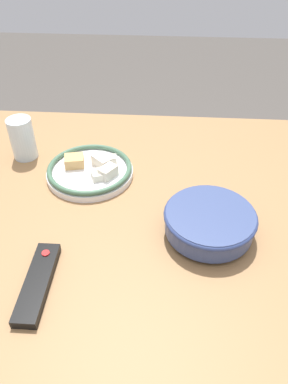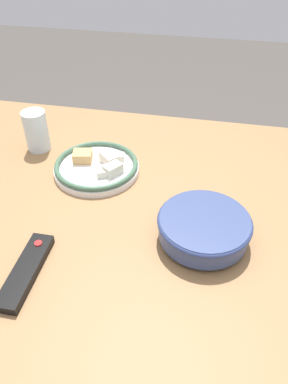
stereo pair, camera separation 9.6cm
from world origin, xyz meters
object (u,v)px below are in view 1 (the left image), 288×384
(noodle_bowl, at_px, (210,221))
(tv_remote, at_px, (38,282))
(drinking_glass, at_px, (23,138))
(food_plate, at_px, (91,170))

(noodle_bowl, distance_m, tv_remote, 0.40)
(noodle_bowl, relative_size, tv_remote, 1.08)
(tv_remote, bearing_deg, noodle_bowl, 25.40)
(noodle_bowl, xyz_separation_m, drinking_glass, (0.53, -0.29, 0.02))
(food_plate, relative_size, tv_remote, 1.22)
(food_plate, relative_size, drinking_glass, 1.95)
(tv_remote, bearing_deg, food_plate, 83.46)
(food_plate, distance_m, tv_remote, 0.39)
(food_plate, bearing_deg, noodle_bowl, 146.67)
(tv_remote, xyz_separation_m, drinking_glass, (0.17, -0.47, 0.05))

